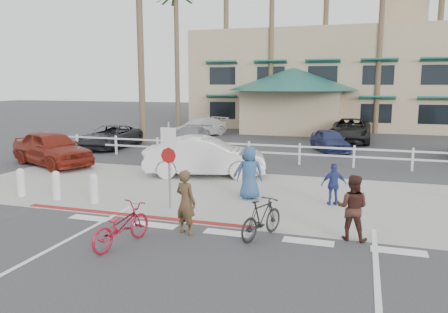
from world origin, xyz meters
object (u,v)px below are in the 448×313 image
(bike_red, at_px, (121,226))
(bike_black, at_px, (262,218))
(car_white_sedan, at_px, (205,156))
(car_red_compact, at_px, (52,148))
(sign_post, at_px, (169,161))

(bike_red, bearing_deg, bike_black, -140.79)
(car_white_sedan, relative_size, car_red_compact, 1.03)
(car_red_compact, bearing_deg, sign_post, -97.38)
(bike_black, relative_size, car_white_sedan, 0.34)
(bike_black, bearing_deg, car_white_sedan, -36.79)
(car_white_sedan, bearing_deg, bike_red, 170.98)
(sign_post, height_order, bike_black, sign_post)
(sign_post, relative_size, bike_red, 1.59)
(bike_red, distance_m, bike_black, 3.33)
(sign_post, relative_size, car_white_sedan, 0.60)
(bike_red, relative_size, car_white_sedan, 0.38)
(sign_post, distance_m, car_white_sedan, 4.80)
(bike_black, xyz_separation_m, car_white_sedan, (-3.78, 6.34, 0.31))
(bike_black, xyz_separation_m, car_red_compact, (-11.21, 6.36, 0.31))
(bike_red, bearing_deg, car_white_sedan, -71.66)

